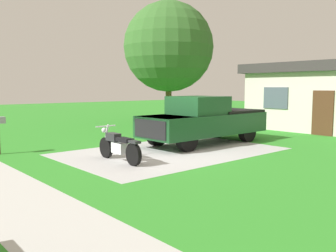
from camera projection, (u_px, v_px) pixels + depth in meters
ground_plane at (172, 151)px, 12.75m from camera, size 80.00×80.00×0.00m
driveway_pad at (172, 151)px, 12.75m from camera, size 4.91×7.52×0.01m
motorcycle at (119, 146)px, 10.99m from camera, size 2.21×0.70×1.09m
pickup_truck at (206, 120)px, 14.46m from camera, size 2.05×5.65×1.90m
shade_tree at (169, 47)px, 21.47m from camera, size 5.31×5.31×7.28m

